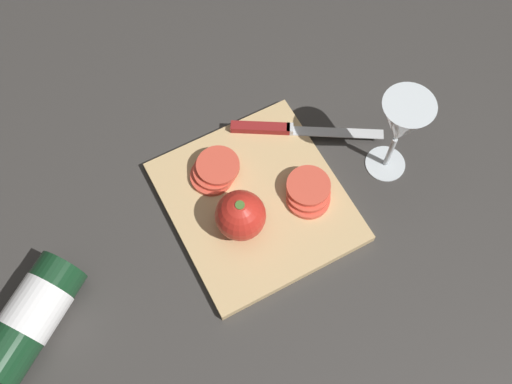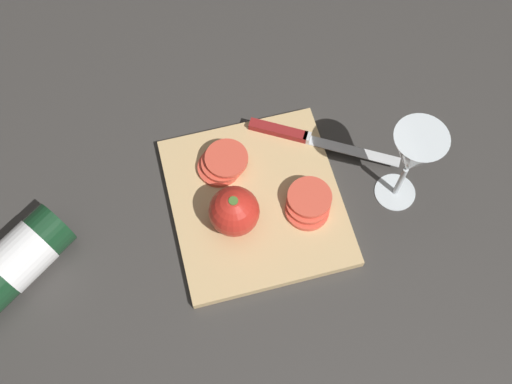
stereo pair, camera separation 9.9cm
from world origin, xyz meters
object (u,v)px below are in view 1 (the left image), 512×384
object	(u,v)px
tomato_slice_stack_near	(215,171)
wine_bottle	(26,324)
whole_tomato	(241,215)
tomato_slice_stack_far	(308,192)
wine_glass	(401,125)
knife	(276,129)

from	to	relation	value
tomato_slice_stack_near	wine_bottle	bearing A→B (deg)	-74.44
wine_bottle	whole_tomato	xyz separation A→B (m)	(0.00, 0.37, 0.02)
wine_bottle	tomato_slice_stack_far	xyz separation A→B (m)	(0.01, 0.49, -0.01)
wine_bottle	wine_glass	size ratio (longest dim) A/B	1.48
wine_bottle	wine_glass	bearing A→B (deg)	88.86
wine_glass	tomato_slice_stack_far	distance (m)	0.19
tomato_slice_stack_far	knife	bearing A→B (deg)	174.04
tomato_slice_stack_near	whole_tomato	bearing A→B (deg)	-2.41
whole_tomato	knife	world-z (taller)	whole_tomato
whole_tomato	wine_glass	bearing A→B (deg)	87.89
wine_bottle	tomato_slice_stack_near	bearing A→B (deg)	105.56
wine_bottle	whole_tomato	distance (m)	0.37
tomato_slice_stack_far	wine_glass	bearing A→B (deg)	88.17
wine_bottle	tomato_slice_stack_near	distance (m)	0.38
wine_glass	knife	bearing A→B (deg)	-134.93
knife	tomato_slice_stack_far	xyz separation A→B (m)	(0.14, -0.01, 0.01)
knife	tomato_slice_stack_far	size ratio (longest dim) A/B	2.77
wine_bottle	knife	world-z (taller)	wine_bottle
wine_bottle	whole_tomato	size ratio (longest dim) A/B	3.33
whole_tomato	tomato_slice_stack_near	bearing A→B (deg)	177.59
whole_tomato	tomato_slice_stack_far	size ratio (longest dim) A/B	0.95
wine_bottle	wine_glass	xyz separation A→B (m)	(0.01, 0.65, 0.09)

